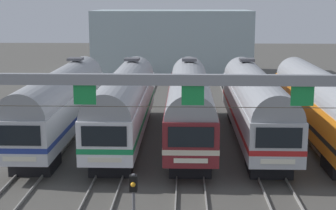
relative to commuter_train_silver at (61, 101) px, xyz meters
name	(u,v)px	position (x,y,z in m)	size (l,w,h in m)	color
ground_plane	(189,141)	(8.65, 0.00, -2.69)	(160.00, 160.00, 0.00)	#4C4944
track_bed	(188,94)	(8.65, 17.00, -2.61)	(18.80, 70.00, 0.15)	gray
commuter_train_silver	(61,101)	(0.00, 0.00, 0.00)	(2.88, 18.06, 5.05)	silver
commuter_train_white	(125,101)	(4.32, 0.00, 0.00)	(2.88, 18.06, 5.05)	white
commuter_train_maroon	(190,102)	(8.65, 0.00, 0.00)	(2.88, 18.06, 5.05)	maroon
commuter_train_stainless	(255,102)	(12.97, 0.00, 0.00)	(2.88, 18.06, 5.05)	#B2B5BA
commuter_train_orange	(320,103)	(17.30, 0.00, 0.00)	(2.88, 18.06, 4.77)	orange
catenary_gantry	(193,104)	(8.65, -13.50, 2.58)	(22.54, 0.44, 6.97)	gray
yard_signal_mast	(134,199)	(6.49, -15.99, -0.48)	(0.28, 0.35, 3.18)	#59595E
maintenance_building	(173,42)	(6.71, 32.88, 1.35)	(19.74, 10.00, 8.07)	#9EB2B7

